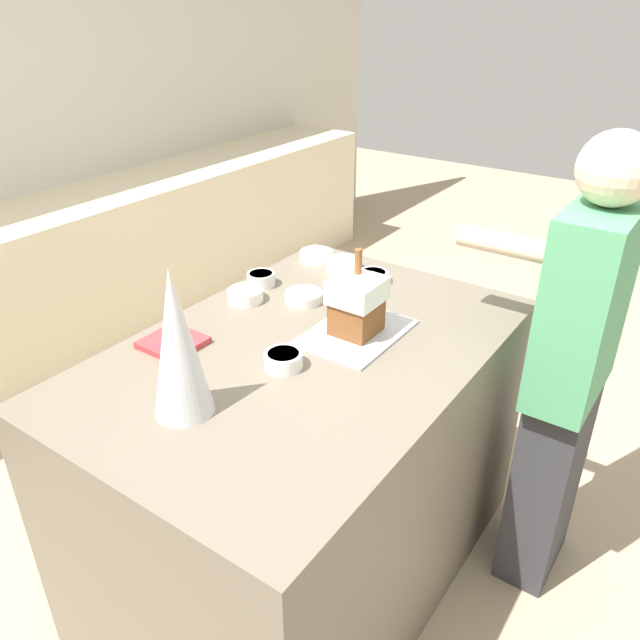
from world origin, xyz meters
TOP-DOWN VIEW (x-y plane):
  - ground_plane at (0.00, 0.00)m, footprint 12.00×12.00m
  - kitchen_island at (0.00, 0.00)m, footprint 1.47×0.98m
  - baking_tray at (0.16, -0.08)m, footprint 0.37×0.26m
  - gingerbread_house at (0.16, -0.08)m, footprint 0.16×0.15m
  - decorative_tree at (-0.44, 0.06)m, footprint 0.16×0.16m
  - candy_bowl_front_corner at (0.26, 0.19)m, footprint 0.13×0.13m
  - candy_bowl_far_right at (-0.13, -0.02)m, footprint 0.11×0.11m
  - candy_bowl_far_left at (0.57, 0.23)m, footprint 0.14×0.14m
  - candy_bowl_center_rear at (0.28, 0.40)m, footprint 0.10×0.10m
  - candy_bowl_near_tray_right at (0.54, 0.07)m, footprint 0.11×0.11m
  - candy_bowl_beside_tree at (0.59, 0.38)m, footprint 0.14×0.14m
  - candy_bowl_near_tray_left at (0.14, 0.36)m, footprint 0.13×0.13m
  - cookbook at (-0.22, 0.34)m, footprint 0.16×0.17m
  - person at (0.50, -0.68)m, footprint 0.42×0.52m

SIDE VIEW (x-z plane):
  - ground_plane at x=0.00m, z-range 0.00..0.00m
  - kitchen_island at x=0.00m, z-range 0.00..0.94m
  - person at x=0.50m, z-range 0.03..1.62m
  - baking_tray at x=0.16m, z-range 0.94..0.95m
  - cookbook at x=-0.22m, z-range 0.94..0.96m
  - candy_bowl_front_corner at x=0.26m, z-range 0.94..0.98m
  - candy_bowl_beside_tree at x=0.59m, z-range 0.94..0.98m
  - candy_bowl_near_tray_left at x=0.14m, z-range 0.94..0.99m
  - candy_bowl_near_tray_right at x=0.54m, z-range 0.94..0.99m
  - candy_bowl_far_left at x=0.57m, z-range 0.94..0.99m
  - candy_bowl_far_right at x=-0.13m, z-range 0.94..0.99m
  - candy_bowl_center_rear at x=0.28m, z-range 0.94..0.99m
  - gingerbread_house at x=0.16m, z-range 0.92..1.18m
  - decorative_tree at x=-0.44m, z-range 0.94..1.35m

